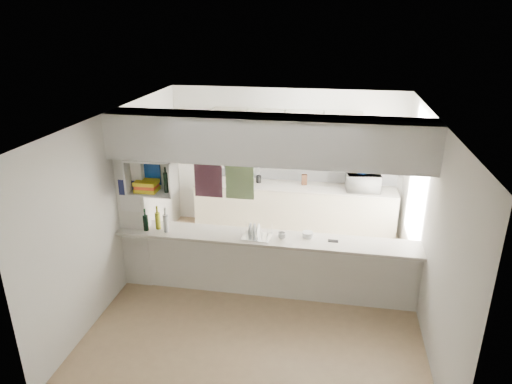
% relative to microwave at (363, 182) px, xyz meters
% --- Properties ---
extents(floor, '(4.80, 4.80, 0.00)m').
position_rel_microwave_xyz_m(floor, '(-1.39, -2.06, -1.08)').
color(floor, '#9E7F5C').
rests_on(floor, ground).
extents(ceiling, '(4.80, 4.80, 0.00)m').
position_rel_microwave_xyz_m(ceiling, '(-1.39, -2.06, 1.52)').
color(ceiling, white).
rests_on(ceiling, wall_back).
extents(wall_back, '(4.20, 0.00, 4.20)m').
position_rel_microwave_xyz_m(wall_back, '(-1.39, 0.34, 0.22)').
color(wall_back, silver).
rests_on(wall_back, floor).
extents(wall_left, '(0.00, 4.80, 4.80)m').
position_rel_microwave_xyz_m(wall_left, '(-3.49, -2.06, 0.22)').
color(wall_left, silver).
rests_on(wall_left, floor).
extents(wall_right, '(0.00, 4.80, 4.80)m').
position_rel_microwave_xyz_m(wall_right, '(0.71, -2.06, 0.22)').
color(wall_right, silver).
rests_on(wall_right, floor).
extents(servery_partition, '(4.20, 0.50, 2.60)m').
position_rel_microwave_xyz_m(servery_partition, '(-1.57, -2.06, 0.58)').
color(servery_partition, silver).
rests_on(servery_partition, floor).
extents(cubby_shelf, '(0.65, 0.35, 0.50)m').
position_rel_microwave_xyz_m(cubby_shelf, '(-2.96, -2.12, 0.63)').
color(cubby_shelf, white).
rests_on(cubby_shelf, bulkhead).
extents(kitchen_run, '(3.60, 0.63, 2.24)m').
position_rel_microwave_xyz_m(kitchen_run, '(-1.23, 0.08, -0.25)').
color(kitchen_run, beige).
rests_on(kitchen_run, floor).
extents(microwave, '(0.60, 0.43, 0.31)m').
position_rel_microwave_xyz_m(microwave, '(0.00, 0.00, 0.00)').
color(microwave, white).
rests_on(microwave, bench_top).
extents(bowl, '(0.27, 0.27, 0.07)m').
position_rel_microwave_xyz_m(bowl, '(-0.03, 0.01, 0.19)').
color(bowl, navy).
rests_on(bowl, microwave).
extents(dish_rack, '(0.41, 0.32, 0.21)m').
position_rel_microwave_xyz_m(dish_rack, '(-1.51, -2.10, -0.07)').
color(dish_rack, silver).
rests_on(dish_rack, breakfast_bar).
extents(cup, '(0.13, 0.13, 0.09)m').
position_rel_microwave_xyz_m(cup, '(-1.16, -2.10, -0.10)').
color(cup, white).
rests_on(cup, dish_rack).
extents(wine_bottles, '(0.37, 0.15, 0.36)m').
position_rel_microwave_xyz_m(wine_bottles, '(-2.94, -2.13, -0.02)').
color(wine_bottles, black).
rests_on(wine_bottles, breakfast_bar).
extents(plastic_tubs, '(0.49, 0.18, 0.07)m').
position_rel_microwave_xyz_m(plastic_tubs, '(-0.80, -1.97, -0.12)').
color(plastic_tubs, silver).
rests_on(plastic_tubs, breakfast_bar).
extents(utensil_jar, '(0.09, 0.09, 0.13)m').
position_rel_microwave_xyz_m(utensil_jar, '(-1.86, 0.09, -0.09)').
color(utensil_jar, black).
rests_on(utensil_jar, bench_top).
extents(knife_block, '(0.11, 0.09, 0.19)m').
position_rel_microwave_xyz_m(knife_block, '(-1.03, 0.12, -0.06)').
color(knife_block, '#4F2E1B').
rests_on(knife_block, bench_top).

